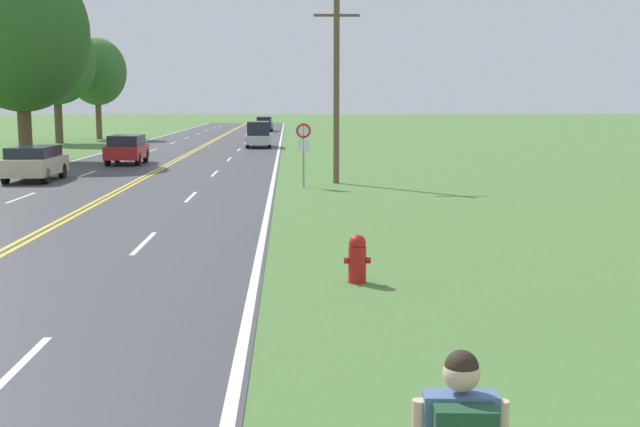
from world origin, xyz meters
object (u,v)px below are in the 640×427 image
Objects in this scene: fire_hydrant at (357,258)px; tree_behind_sign at (20,34)px; traffic_sign at (303,139)px; car_dark_blue_van_receding at (265,124)px; tree_mid_treeline at (56,59)px; car_champagne_hatchback_approaching at (34,162)px; tree_left_verge at (97,72)px; car_silver_van_mid_far at (258,134)px; car_red_hatchback_mid_near at (127,149)px.

tree_behind_sign is at bearing 117.31° from fire_hydrant.
tree_behind_sign is at bearing 137.22° from traffic_sign.
traffic_sign is 57.48m from car_dark_blue_van_receding.
car_champagne_hatchback_approaching is at bearing -76.16° from tree_mid_treeline.
car_champagne_hatchback_approaching is at bearing -80.93° from tree_left_verge.
car_silver_van_mid_far is (15.77, -6.21, -5.51)m from tree_mid_treeline.
tree_mid_treeline is 29.28m from car_dark_blue_van_receding.
traffic_sign is 11.42m from car_champagne_hatchback_approaching.
car_silver_van_mid_far is (-2.71, 26.87, -0.90)m from traffic_sign.
traffic_sign is at bearing -66.95° from tree_left_verge.
car_red_hatchback_mid_near is at bearing 109.06° from fire_hydrant.
car_silver_van_mid_far reaches higher than car_champagne_hatchback_approaching.
tree_mid_treeline is 2.10× the size of car_silver_van_mid_far.
car_champagne_hatchback_approaching is (7.46, -30.30, -5.69)m from tree_mid_treeline.
tree_mid_treeline is at bearing 111.18° from fire_hydrant.
tree_left_verge is at bearing 15.28° from car_red_hatchback_mid_near.
traffic_sign is 0.64× the size of car_champagne_hatchback_approaching.
tree_mid_treeline is at bearing 100.59° from tree_behind_sign.
fire_hydrant is 0.10× the size of tree_left_verge.
car_red_hatchback_mid_near is (5.88, -2.14, -6.02)m from tree_behind_sign.
tree_behind_sign is at bearing 19.14° from car_champagne_hatchback_approaching.
car_silver_van_mid_far is at bearing -22.84° from car_red_hatchback_mid_near.
fire_hydrant is 22.39m from car_champagne_hatchback_approaching.
tree_left_verge is 19.80m from car_silver_van_mid_far.
car_champagne_hatchback_approaching is 25.48m from car_silver_van_mid_far.
fire_hydrant is at bearing -68.82° from tree_mid_treeline.
car_champagne_hatchback_approaching is 0.89× the size of car_dark_blue_van_receding.
tree_mid_treeline is (-3.61, 19.32, -0.38)m from tree_behind_sign.
car_silver_van_mid_far is 1.09× the size of car_dark_blue_van_receding.
car_dark_blue_van_receding is (11.72, 43.62, -6.01)m from tree_behind_sign.
tree_left_verge is 22.89m from car_dark_blue_van_receding.
car_red_hatchback_mid_near is 0.78× the size of car_silver_van_mid_far.
traffic_sign reaches higher than car_silver_van_mid_far.
tree_behind_sign is (2.06, -26.02, 1.08)m from tree_left_verge.
tree_left_verge reaches higher than car_champagne_hatchback_approaching.
car_dark_blue_van_receding is (5.84, 45.76, 0.02)m from car_red_hatchback_mid_near.
car_champagne_hatchback_approaching is 55.16m from car_dark_blue_van_receding.
car_silver_van_mid_far is at bearing -21.48° from tree_mid_treeline.
car_red_hatchback_mid_near is at bearing -20.03° from tree_behind_sign.
car_red_hatchback_mid_near is 0.85× the size of car_dark_blue_van_receding.
fire_hydrant is 43.32m from car_silver_van_mid_far.
car_red_hatchback_mid_near is (-8.99, 11.62, -1.03)m from traffic_sign.
traffic_sign is at bearing -142.73° from car_red_hatchback_mid_near.
tree_left_verge is (-17.59, 56.10, 5.31)m from fire_hydrant.
tree_mid_treeline is 31.72m from car_champagne_hatchback_approaching.
tree_behind_sign is 1.11× the size of tree_mid_treeline.
tree_mid_treeline is (-1.55, -6.70, 0.71)m from tree_left_verge.
tree_left_verge is 29.67m from car_red_hatchback_mid_near.
car_champagne_hatchback_approaching is 9.07m from car_red_hatchback_mid_near.
tree_mid_treeline is at bearing -103.06° from tree_left_verge.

